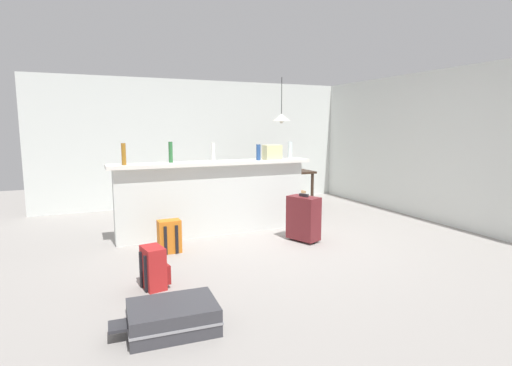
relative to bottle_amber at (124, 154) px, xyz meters
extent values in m
cube|color=gray|center=(1.85, -0.55, -1.26)|extent=(13.00, 13.00, 0.05)
cube|color=silver|center=(1.85, 2.50, 0.02)|extent=(6.60, 0.10, 2.50)
cube|color=silver|center=(4.90, -0.25, 0.02)|extent=(0.10, 6.00, 2.50)
cube|color=silver|center=(1.25, 0.04, -0.71)|extent=(2.80, 0.20, 1.04)
cube|color=white|center=(1.25, 0.04, -0.17)|extent=(2.96, 0.40, 0.05)
cylinder|color=#9E661E|center=(0.00, 0.00, 0.00)|extent=(0.06, 0.06, 0.29)
cylinder|color=#2D6B38|center=(0.64, 0.11, 0.00)|extent=(0.06, 0.06, 0.29)
cylinder|color=silver|center=(1.26, 0.12, -0.01)|extent=(0.06, 0.06, 0.26)
cylinder|color=#284C89|center=(1.91, -0.04, -0.02)|extent=(0.07, 0.07, 0.24)
cylinder|color=silver|center=(2.51, 0.08, -0.01)|extent=(0.07, 0.07, 0.26)
cube|color=beige|center=(2.16, 0.00, -0.03)|extent=(0.26, 0.18, 0.22)
cube|color=#332319|center=(3.01, 1.34, -0.51)|extent=(1.10, 0.80, 0.04)
cylinder|color=#332319|center=(2.52, 1.00, -0.88)|extent=(0.06, 0.06, 0.70)
cylinder|color=#332319|center=(3.50, 1.00, -0.88)|extent=(0.06, 0.06, 0.70)
cylinder|color=#332319|center=(2.52, 1.68, -0.88)|extent=(0.06, 0.06, 0.70)
cylinder|color=#332319|center=(3.50, 1.68, -0.88)|extent=(0.06, 0.06, 0.70)
cube|color=#9E754C|center=(2.91, 0.77, -0.80)|extent=(0.40, 0.40, 0.04)
cube|color=#9E754C|center=(2.91, 0.95, -0.54)|extent=(0.40, 0.04, 0.48)
cylinder|color=#9E754C|center=(2.75, 0.61, -1.03)|extent=(0.04, 0.04, 0.41)
cylinder|color=#9E754C|center=(3.07, 0.62, -1.03)|extent=(0.04, 0.04, 0.41)
cylinder|color=#9E754C|center=(2.75, 0.93, -1.03)|extent=(0.04, 0.04, 0.41)
cylinder|color=#9E754C|center=(3.07, 0.94, -1.03)|extent=(0.04, 0.04, 0.41)
cylinder|color=black|center=(3.03, 1.39, 0.92)|extent=(0.01, 0.01, 0.70)
cone|color=white|center=(3.03, 1.39, 0.52)|extent=(0.34, 0.34, 0.14)
sphere|color=white|center=(3.03, 1.39, 0.44)|extent=(0.07, 0.07, 0.07)
cube|color=#38383D|center=(0.07, -2.52, -1.12)|extent=(0.71, 0.52, 0.22)
cube|color=gray|center=(0.07, -2.52, -1.12)|extent=(0.72, 0.53, 0.02)
cube|color=#2D2D33|center=(-0.34, -2.49, -1.12)|extent=(0.15, 0.19, 0.02)
cube|color=orange|center=(0.46, -0.54, -1.02)|extent=(0.28, 0.18, 0.42)
cube|color=#AB5918|center=(0.45, -0.43, -1.10)|extent=(0.22, 0.06, 0.19)
cube|color=black|center=(0.53, -0.63, -1.04)|extent=(0.04, 0.02, 0.36)
cube|color=black|center=(0.39, -0.64, -1.04)|extent=(0.04, 0.02, 0.36)
cube|color=red|center=(0.08, -1.60, -1.02)|extent=(0.23, 0.31, 0.42)
cube|color=maroon|center=(0.19, -1.58, -1.10)|extent=(0.10, 0.23, 0.19)
cube|color=black|center=(-0.01, -1.69, -1.04)|extent=(0.03, 0.04, 0.36)
cube|color=black|center=(-0.03, -1.55, -1.04)|extent=(0.03, 0.04, 0.36)
cube|color=maroon|center=(2.27, -0.77, -0.90)|extent=(0.38, 0.50, 0.60)
cylinder|color=black|center=(2.20, -0.59, -1.20)|extent=(0.05, 0.07, 0.06)
cylinder|color=black|center=(2.34, -0.95, -1.20)|extent=(0.05, 0.07, 0.06)
cube|color=#232328|center=(2.27, -0.77, -0.58)|extent=(0.09, 0.14, 0.04)
camera|label=1|loc=(-0.52, -5.50, 0.37)|focal=28.21mm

